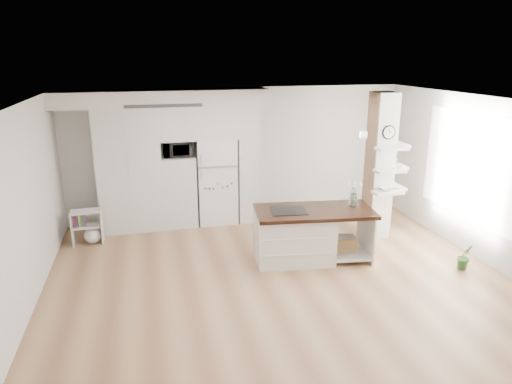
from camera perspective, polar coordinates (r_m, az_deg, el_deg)
The scene contains 14 objects.
floor at distance 7.27m, azimuth 2.68°, elevation -10.48°, with size 7.00×6.00×0.01m, color tan.
room at distance 6.63m, azimuth 2.89°, elevation 3.91°, with size 7.04×6.04×2.72m.
cabinet_wall at distance 9.05m, azimuth -10.91°, elevation 4.90°, with size 4.00×0.71×2.70m.
refrigerator at distance 9.30m, azimuth -5.01°, elevation 1.46°, with size 0.78×0.69×1.75m.
column at distance 8.68m, azimuth 15.90°, elevation 3.00°, with size 0.69×0.90×2.70m.
window at distance 8.60m, azimuth 25.11°, elevation 2.92°, with size 2.40×2.40×0.00m, color white.
pendant_light at distance 7.37m, azimuth 15.46°, elevation 6.74°, with size 0.12×0.12×0.10m, color white.
kitchen_island at distance 7.69m, azimuth 5.61°, elevation -5.21°, with size 2.04×1.15×1.44m.
bookshelf at distance 8.88m, azimuth -20.15°, elevation -4.35°, with size 0.54×0.32×0.63m.
floor_plant_a at distance 8.13m, azimuth 24.63°, elevation -7.33°, with size 0.24×0.20×0.44m, color #2B6829.
floor_plant_b at distance 9.26m, azimuth 15.68°, elevation -3.22°, with size 0.29×0.29×0.51m, color #2B6829.
microwave at distance 9.01m, azimuth -9.81°, elevation 5.31°, with size 0.54×0.37×0.30m, color #2D2D2D.
shelf_plant at distance 8.91m, azimuth 16.88°, elevation 4.41°, with size 0.27×0.23×0.30m, color #2B6829.
decor_bowl at distance 8.54m, azimuth 16.00°, elevation 0.33°, with size 0.22×0.22×0.05m, color white.
Camera 1 is at (-1.85, -6.19, 3.35)m, focal length 32.00 mm.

